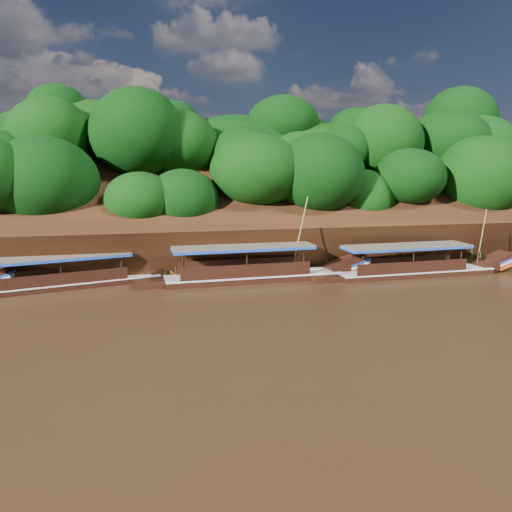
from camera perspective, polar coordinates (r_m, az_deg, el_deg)
The scene contains 6 objects.
ground at distance 29.39m, azimuth 1.71°, elevation -6.23°, with size 160.00×160.00×0.00m, color black.
riverbank at distance 50.92m, azimuth -4.71°, elevation 2.93°, with size 120.00×30.06×19.40m.
boat_0 at distance 40.69m, azimuth 18.61°, elevation -1.33°, with size 15.02×2.82×5.59m.
boat_1 at distance 36.89m, azimuth 0.98°, elevation -1.85°, with size 15.55×3.13×6.70m.
boat_2 at distance 37.16m, azimuth -19.19°, elevation -2.48°, with size 14.46×5.49×5.29m.
reeds at distance 37.84m, azimuth -6.25°, elevation -1.20°, with size 50.93×2.29×2.03m.
Camera 1 is at (-7.10, -27.28, 8.32)m, focal length 35.00 mm.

